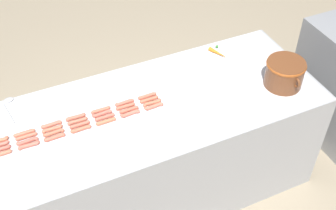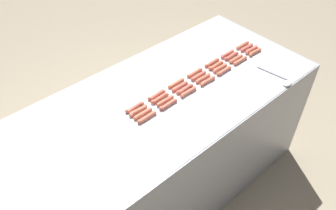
% 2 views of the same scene
% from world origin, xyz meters
% --- Properties ---
extents(ground_plane, '(20.00, 20.00, 0.00)m').
position_xyz_m(ground_plane, '(0.00, 0.00, 0.00)').
color(ground_plane, gray).
extents(griddle_counter, '(0.94, 2.40, 0.91)m').
position_xyz_m(griddle_counter, '(0.00, 0.00, 0.46)').
color(griddle_counter, '#9EA0A5').
rests_on(griddle_counter, ground_plane).
extents(hot_dog_1, '(0.03, 0.13, 0.03)m').
position_xyz_m(hot_dog_1, '(-0.09, -0.81, 0.93)').
color(hot_dog_1, '#C6684E').
rests_on(hot_dog_1, griddle_counter).
extents(hot_dog_2, '(0.03, 0.13, 0.03)m').
position_xyz_m(hot_dog_2, '(-0.09, -0.63, 0.93)').
color(hot_dog_2, '#C8654F').
rests_on(hot_dog_2, griddle_counter).
extents(hot_dog_3, '(0.03, 0.13, 0.03)m').
position_xyz_m(hot_dog_3, '(-0.09, -0.47, 0.93)').
color(hot_dog_3, '#C6624C').
rests_on(hot_dog_3, griddle_counter).
extents(hot_dog_4, '(0.03, 0.13, 0.03)m').
position_xyz_m(hot_dog_4, '(-0.09, -0.31, 0.93)').
color(hot_dog_4, '#C2624A').
rests_on(hot_dog_4, griddle_counter).
extents(hot_dog_5, '(0.03, 0.13, 0.03)m').
position_xyz_m(hot_dog_5, '(-0.09, -0.14, 0.93)').
color(hot_dog_5, '#C7614D').
rests_on(hot_dog_5, griddle_counter).
extents(hot_dog_6, '(0.03, 0.13, 0.03)m').
position_xyz_m(hot_dog_6, '(-0.09, 0.03, 0.93)').
color(hot_dog_6, '#C76048').
rests_on(hot_dog_6, griddle_counter).
extents(hot_dog_8, '(0.03, 0.13, 0.03)m').
position_xyz_m(hot_dog_8, '(-0.05, -0.80, 0.93)').
color(hot_dog_8, '#CC664C').
rests_on(hot_dog_8, griddle_counter).
extents(hot_dog_9, '(0.03, 0.13, 0.03)m').
position_xyz_m(hot_dog_9, '(-0.05, -0.64, 0.93)').
color(hot_dog_9, '#C8684D').
rests_on(hot_dog_9, griddle_counter).
extents(hot_dog_10, '(0.03, 0.13, 0.03)m').
position_xyz_m(hot_dog_10, '(-0.05, -0.47, 0.93)').
color(hot_dog_10, '#C0634C').
rests_on(hot_dog_10, griddle_counter).
extents(hot_dog_11, '(0.03, 0.13, 0.03)m').
position_xyz_m(hot_dog_11, '(-0.05, -0.31, 0.93)').
color(hot_dog_11, '#CC5F4E').
rests_on(hot_dog_11, griddle_counter).
extents(hot_dog_12, '(0.03, 0.13, 0.03)m').
position_xyz_m(hot_dog_12, '(-0.05, -0.15, 0.93)').
color(hot_dog_12, '#C16047').
rests_on(hot_dog_12, griddle_counter).
extents(hot_dog_13, '(0.03, 0.13, 0.03)m').
position_xyz_m(hot_dog_13, '(-0.05, 0.02, 0.93)').
color(hot_dog_13, '#CA6348').
rests_on(hot_dog_13, griddle_counter).
extents(hot_dog_14, '(0.03, 0.13, 0.03)m').
position_xyz_m(hot_dog_14, '(-0.01, -0.97, 0.93)').
color(hot_dog_14, '#CB5D4D').
rests_on(hot_dog_14, griddle_counter).
extents(hot_dog_15, '(0.03, 0.13, 0.03)m').
position_xyz_m(hot_dog_15, '(-0.01, -0.80, 0.93)').
color(hot_dog_15, '#C45D4C').
rests_on(hot_dog_15, griddle_counter).
extents(hot_dog_16, '(0.03, 0.13, 0.03)m').
position_xyz_m(hot_dog_16, '(-0.01, -0.64, 0.93)').
color(hot_dog_16, '#C06348').
rests_on(hot_dog_16, griddle_counter).
extents(hot_dog_17, '(0.03, 0.13, 0.03)m').
position_xyz_m(hot_dog_17, '(-0.01, -0.47, 0.93)').
color(hot_dog_17, '#CA614C').
rests_on(hot_dog_17, griddle_counter).
extents(hot_dog_18, '(0.03, 0.13, 0.03)m').
position_xyz_m(hot_dog_18, '(-0.01, -0.30, 0.93)').
color(hot_dog_18, '#CC604C').
rests_on(hot_dog_18, griddle_counter).
extents(hot_dog_19, '(0.03, 0.13, 0.03)m').
position_xyz_m(hot_dog_19, '(-0.01, -0.14, 0.93)').
color(hot_dog_19, '#CC5E47').
rests_on(hot_dog_19, griddle_counter).
extents(hot_dog_20, '(0.03, 0.13, 0.03)m').
position_xyz_m(hot_dog_20, '(-0.01, 0.03, 0.93)').
color(hot_dog_20, '#C26448').
rests_on(hot_dog_20, griddle_counter).
extents(hot_dog_21, '(0.03, 0.13, 0.03)m').
position_xyz_m(hot_dog_21, '(0.03, -0.97, 0.93)').
color(hot_dog_21, '#C8664B').
rests_on(hot_dog_21, griddle_counter).
extents(hot_dog_22, '(0.03, 0.13, 0.03)m').
position_xyz_m(hot_dog_22, '(0.03, -0.80, 0.93)').
color(hot_dog_22, '#C8604D').
rests_on(hot_dog_22, griddle_counter).
extents(hot_dog_23, '(0.03, 0.13, 0.03)m').
position_xyz_m(hot_dog_23, '(0.03, -0.64, 0.93)').
color(hot_dog_23, '#C85E48').
rests_on(hot_dog_23, griddle_counter).
extents(hot_dog_24, '(0.03, 0.13, 0.03)m').
position_xyz_m(hot_dog_24, '(0.03, -0.47, 0.93)').
color(hot_dog_24, '#C66247').
rests_on(hot_dog_24, griddle_counter).
extents(hot_dog_25, '(0.03, 0.13, 0.03)m').
position_xyz_m(hot_dog_25, '(0.03, -0.31, 0.93)').
color(hot_dog_25, '#C76847').
rests_on(hot_dog_25, griddle_counter).
extents(hot_dog_26, '(0.03, 0.13, 0.03)m').
position_xyz_m(hot_dog_26, '(0.02, -0.14, 0.93)').
color(hot_dog_26, '#CB634F').
rests_on(hot_dog_26, griddle_counter).
extents(hot_dog_27, '(0.03, 0.13, 0.03)m').
position_xyz_m(hot_dog_27, '(0.03, 0.03, 0.93)').
color(hot_dog_27, '#C66650').
rests_on(hot_dog_27, griddle_counter).
extents(bean_pot, '(0.34, 0.27, 0.19)m').
position_xyz_m(bean_pot, '(0.18, 0.94, 1.02)').
color(bean_pot, brown).
rests_on(bean_pot, griddle_counter).
extents(serving_spoon, '(0.27, 0.08, 0.02)m').
position_xyz_m(serving_spoon, '(-0.40, -0.85, 0.92)').
color(serving_spoon, '#B7B7BC').
rests_on(serving_spoon, griddle_counter).
extents(carrot, '(0.17, 0.10, 0.03)m').
position_xyz_m(carrot, '(-0.31, 0.70, 0.93)').
color(carrot, orange).
rests_on(carrot, griddle_counter).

